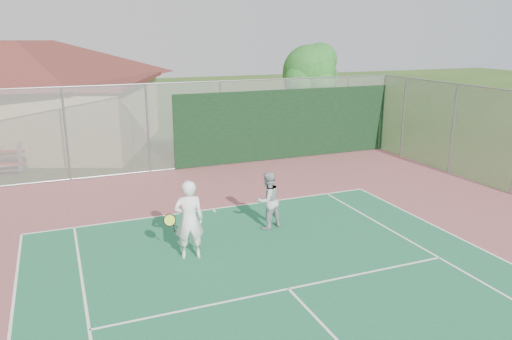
% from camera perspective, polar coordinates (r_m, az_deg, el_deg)
% --- Properties ---
extents(back_fence, '(20.08, 0.11, 3.53)m').
position_cam_1_polar(back_fence, '(20.68, -3.72, 5.05)').
color(back_fence, gray).
rests_on(back_fence, ground).
extents(side_fence_right, '(0.08, 9.00, 3.50)m').
position_cam_1_polar(side_fence_right, '(20.92, 21.55, 4.36)').
color(side_fence_right, gray).
rests_on(side_fence_right, ground).
extents(clubhouse, '(16.22, 13.62, 5.96)m').
position_cam_1_polar(clubhouse, '(26.81, -26.51, 8.79)').
color(clubhouse, tan).
rests_on(clubhouse, ground).
extents(tree, '(3.50, 3.31, 4.88)m').
position_cam_1_polar(tree, '(28.21, 6.27, 10.90)').
color(tree, '#362613').
rests_on(tree, ground).
extents(player_white_front, '(1.12, 0.76, 1.97)m').
position_cam_1_polar(player_white_front, '(12.21, -7.68, -5.73)').
color(player_white_front, white).
rests_on(player_white_front, ground).
extents(player_grey_back, '(0.94, 0.82, 1.63)m').
position_cam_1_polar(player_grey_back, '(14.00, 1.36, -3.57)').
color(player_grey_back, '#A8AAAD').
rests_on(player_grey_back, ground).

